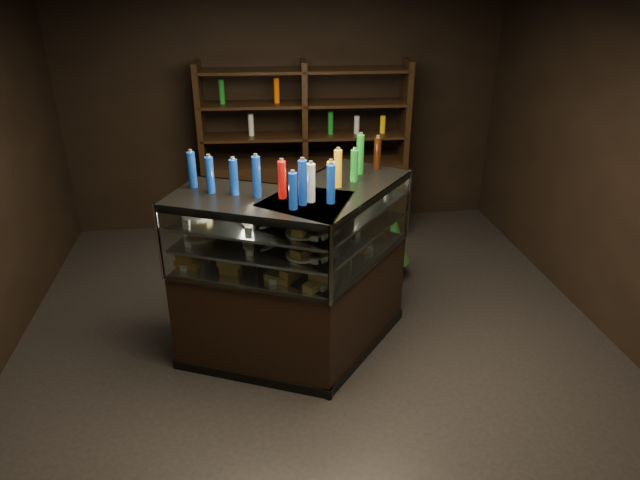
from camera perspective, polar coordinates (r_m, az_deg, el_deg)
The scene contains 7 objects.
ground at distance 5.00m, azimuth -0.59°, elevation -9.47°, with size 5.00×5.00×0.00m, color black.
room_shell at distance 4.20m, azimuth -0.71°, elevation 12.76°, with size 5.02×5.02×3.01m.
display_case at distance 4.56m, azimuth -2.00°, elevation -6.19°, with size 1.99×1.41×1.41m.
food_display at distance 4.27m, azimuth -2.10°, elevation 0.63°, with size 1.65×1.02×0.44m.
bottles_top at distance 4.10m, azimuth -2.23°, elevation 6.68°, with size 1.48×0.88×0.30m.
potted_conifer at distance 5.73m, azimuth 7.27°, elevation 0.35°, with size 0.37×0.37×0.79m.
back_shelving at distance 6.55m, azimuth -1.51°, elevation 5.39°, with size 2.30×0.56×2.00m.
Camera 1 is at (-0.52, -4.06, 2.88)m, focal length 32.00 mm.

